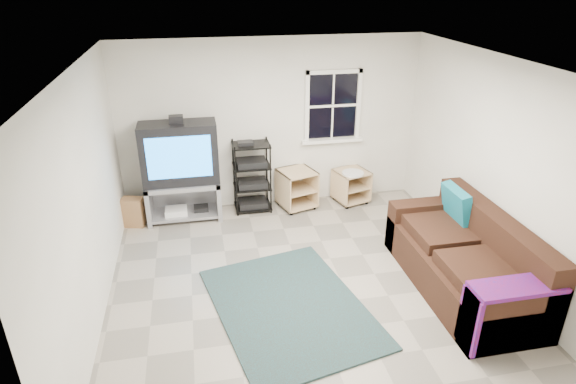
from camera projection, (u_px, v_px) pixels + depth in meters
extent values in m
plane|color=gray|center=(304.00, 282.00, 5.85)|extent=(4.60, 4.60, 0.00)
plane|color=white|center=(308.00, 65.00, 4.75)|extent=(4.60, 4.60, 0.00)
plane|color=white|center=(272.00, 124.00, 7.35)|extent=(4.60, 0.00, 4.60)
plane|color=white|center=(384.00, 321.00, 3.26)|extent=(4.60, 0.00, 4.60)
plane|color=white|center=(86.00, 203.00, 4.89)|extent=(0.00, 4.60, 4.60)
plane|color=white|center=(494.00, 169.00, 5.71)|extent=(0.00, 4.60, 4.60)
cube|color=black|center=(332.00, 106.00, 7.40)|extent=(0.80, 0.01, 1.02)
cube|color=white|center=(334.00, 72.00, 7.16)|extent=(0.88, 0.06, 0.06)
cube|color=white|center=(332.00, 140.00, 7.60)|extent=(0.98, 0.14, 0.05)
cube|color=white|center=(307.00, 107.00, 7.30)|extent=(0.06, 0.06, 1.10)
cube|color=white|center=(358.00, 105.00, 7.45)|extent=(0.06, 0.06, 1.10)
cube|color=white|center=(333.00, 106.00, 7.38)|extent=(0.78, 0.04, 0.04)
cube|color=gray|center=(183.00, 183.00, 7.14)|extent=(1.09, 0.55, 0.07)
cube|color=gray|center=(149.00, 203.00, 7.16)|extent=(0.07, 0.55, 0.60)
cube|color=gray|center=(218.00, 197.00, 7.34)|extent=(0.07, 0.55, 0.60)
cube|color=gray|center=(186.00, 213.00, 7.35)|extent=(0.96, 0.50, 0.04)
cube|color=gray|center=(184.00, 193.00, 7.47)|extent=(1.09, 0.04, 0.60)
cube|color=silver|center=(176.00, 211.00, 7.26)|extent=(0.33, 0.26, 0.09)
cube|color=black|center=(201.00, 208.00, 7.36)|extent=(0.22, 0.20, 0.07)
cube|color=black|center=(179.00, 153.00, 6.93)|extent=(1.09, 0.46, 0.89)
cube|color=#1D83F3|center=(179.00, 158.00, 6.72)|extent=(0.89, 0.01, 0.61)
cube|color=black|center=(176.00, 119.00, 6.72)|extent=(0.20, 0.14, 0.11)
cylinder|color=black|center=(236.00, 182.00, 7.19)|extent=(0.02, 0.02, 1.12)
cylinder|color=black|center=(271.00, 180.00, 7.28)|extent=(0.02, 0.02, 1.12)
cylinder|color=black|center=(234.00, 173.00, 7.51)|extent=(0.02, 0.02, 1.12)
cylinder|color=black|center=(267.00, 171.00, 7.61)|extent=(0.02, 0.02, 1.12)
cube|color=black|center=(253.00, 206.00, 7.61)|extent=(0.56, 0.41, 0.02)
cube|color=black|center=(253.00, 203.00, 7.59)|extent=(0.44, 0.33, 0.09)
cube|color=black|center=(252.00, 186.00, 7.47)|extent=(0.56, 0.41, 0.02)
cube|color=black|center=(252.00, 183.00, 7.44)|extent=(0.44, 0.33, 0.09)
cube|color=black|center=(252.00, 166.00, 7.32)|extent=(0.56, 0.41, 0.02)
cube|color=black|center=(252.00, 163.00, 7.30)|extent=(0.44, 0.33, 0.09)
cube|color=black|center=(251.00, 145.00, 7.18)|extent=(0.56, 0.41, 0.02)
cube|color=#D7B484|center=(297.00, 172.00, 7.45)|extent=(0.65, 0.65, 0.02)
cube|color=#D7B484|center=(297.00, 203.00, 7.68)|extent=(0.65, 0.65, 0.02)
cube|color=#D7B484|center=(283.00, 191.00, 7.46)|extent=(0.17, 0.51, 0.56)
cube|color=#D7B484|center=(310.00, 185.00, 7.67)|extent=(0.17, 0.51, 0.56)
cube|color=#D7B484|center=(289.00, 182.00, 7.76)|extent=(0.46, 0.16, 0.56)
cube|color=#D7B484|center=(297.00, 189.00, 7.57)|extent=(0.60, 0.62, 0.02)
cylinder|color=black|center=(291.00, 213.00, 7.44)|extent=(0.05, 0.05, 0.05)
cylinder|color=black|center=(302.00, 197.00, 7.95)|extent=(0.05, 0.05, 0.05)
cube|color=#D7B484|center=(352.00, 172.00, 7.66)|extent=(0.60, 0.60, 0.02)
cube|color=#D7B484|center=(350.00, 198.00, 7.86)|extent=(0.60, 0.60, 0.02)
cube|color=#D7B484|center=(339.00, 188.00, 7.66)|extent=(0.15, 0.47, 0.48)
cube|color=#D7B484|center=(363.00, 182.00, 7.85)|extent=(0.15, 0.47, 0.48)
cube|color=#D7B484|center=(343.00, 180.00, 7.95)|extent=(0.43, 0.14, 0.48)
cube|color=#D7B484|center=(351.00, 186.00, 7.77)|extent=(0.55, 0.56, 0.02)
cylinder|color=black|center=(347.00, 207.00, 7.64)|extent=(0.05, 0.05, 0.05)
cylinder|color=black|center=(353.00, 193.00, 8.11)|extent=(0.05, 0.05, 0.05)
cylinder|color=silver|center=(353.00, 173.00, 7.55)|extent=(0.34, 0.34, 0.03)
cube|color=black|center=(460.00, 271.00, 5.66)|extent=(0.99, 2.20, 0.46)
cube|color=black|center=(495.00, 234.00, 5.52)|extent=(0.26, 2.20, 0.47)
cube|color=black|center=(425.00, 224.00, 6.47)|extent=(0.99, 0.26, 0.68)
cube|color=black|center=(512.00, 317.00, 4.75)|extent=(0.99, 0.26, 0.68)
cube|color=black|center=(478.00, 272.00, 5.12)|extent=(0.66, 0.79, 0.14)
cube|color=black|center=(439.00, 231.00, 5.91)|extent=(0.66, 0.79, 0.14)
cube|color=teal|center=(457.00, 205.00, 5.99)|extent=(0.22, 0.53, 0.46)
cube|color=#0D1699|center=(518.00, 287.00, 4.59)|extent=(0.91, 0.33, 0.04)
cube|color=#0D1699|center=(469.00, 321.00, 4.66)|extent=(0.04, 0.33, 0.64)
cube|color=black|center=(290.00, 307.00, 5.41)|extent=(1.95, 2.40, 0.03)
cube|color=olive|center=(133.00, 212.00, 7.06)|extent=(0.35, 0.27, 0.44)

